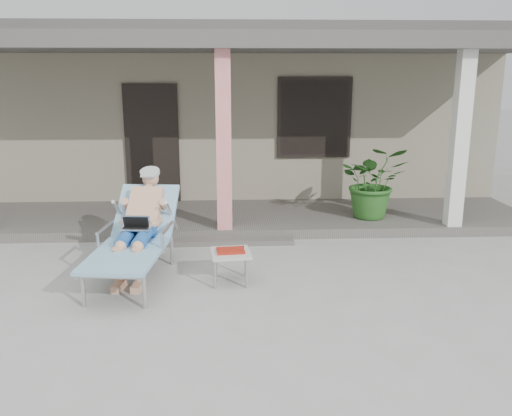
{
  "coord_description": "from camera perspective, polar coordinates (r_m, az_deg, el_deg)",
  "views": [
    {
      "loc": [
        0.1,
        -5.74,
        2.45
      ],
      "look_at": [
        0.4,
        0.6,
        0.85
      ],
      "focal_mm": 38.0,
      "sensor_mm": 36.0,
      "label": 1
    }
  ],
  "objects": [
    {
      "name": "ground",
      "position": [
        6.24,
        -3.43,
        -9.0
      ],
      "size": [
        60.0,
        60.0,
        0.0
      ],
      "primitive_type": "plane",
      "color": "#9E9E99",
      "rests_on": "ground"
    },
    {
      "name": "porch_overhang",
      "position": [
        8.69,
        -3.49,
        16.37
      ],
      "size": [
        10.0,
        2.3,
        2.85
      ],
      "color": "silver",
      "rests_on": "porch_deck"
    },
    {
      "name": "lounger",
      "position": [
        6.71,
        -12.47,
        -0.31
      ],
      "size": [
        0.97,
        2.08,
        1.32
      ],
      "rotation": [
        0.0,
        0.0,
        -0.11
      ],
      "color": "#B7B7BC",
      "rests_on": "ground"
    },
    {
      "name": "side_table",
      "position": [
        6.44,
        -2.69,
        -4.93
      ],
      "size": [
        0.5,
        0.5,
        0.41
      ],
      "rotation": [
        0.0,
        0.0,
        0.11
      ],
      "color": "#B9B9B4",
      "rests_on": "ground"
    },
    {
      "name": "porch_deck",
      "position": [
        9.05,
        -3.23,
        -1.07
      ],
      "size": [
        10.0,
        2.0,
        0.15
      ],
      "primitive_type": "cube",
      "color": "#605B56",
      "rests_on": "ground"
    },
    {
      "name": "house",
      "position": [
        12.26,
        -3.2,
        10.48
      ],
      "size": [
        10.4,
        5.4,
        3.3
      ],
      "color": "gray",
      "rests_on": "ground"
    },
    {
      "name": "potted_palm",
      "position": [
        8.89,
        12.27,
        2.72
      ],
      "size": [
        1.16,
        1.03,
        1.17
      ],
      "primitive_type": "imported",
      "rotation": [
        0.0,
        0.0,
        -0.12
      ],
      "color": "#26591E",
      "rests_on": "porch_deck"
    },
    {
      "name": "porch_step",
      "position": [
        7.96,
        -3.29,
        -3.5
      ],
      "size": [
        2.0,
        0.3,
        0.07
      ],
      "primitive_type": "cube",
      "color": "#605B56",
      "rests_on": "ground"
    }
  ]
}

